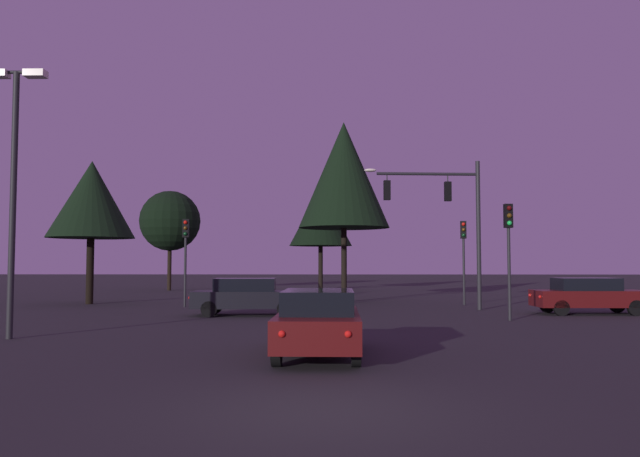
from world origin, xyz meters
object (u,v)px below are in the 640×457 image
at_px(car_nearside_lane, 319,321).
at_px(tree_behind_sign, 170,221).
at_px(tree_center_horizon, 344,175).
at_px(traffic_light_corner_left, 464,245).
at_px(traffic_signal_mast_arm, 447,209).
at_px(car_crossing_left, 248,296).
at_px(car_crossing_right, 589,295).
at_px(traffic_light_median, 509,238).
at_px(tree_left_far, 321,216).
at_px(tree_right_cluster, 91,200).
at_px(parking_lot_lamp_post, 14,166).
at_px(traffic_light_corner_right, 185,245).

height_order(car_nearside_lane, tree_behind_sign, tree_behind_sign).
distance_m(car_nearside_lane, tree_center_horizon, 20.62).
distance_m(traffic_light_corner_left, tree_behind_sign, 25.77).
bearing_deg(car_nearside_lane, traffic_signal_mast_arm, 68.14).
bearing_deg(car_crossing_left, tree_behind_sign, 112.07).
bearing_deg(car_crossing_right, tree_center_horizon, 142.44).
xyz_separation_m(traffic_signal_mast_arm, traffic_light_median, (1.32, -5.17, -1.55)).
bearing_deg(tree_left_far, traffic_light_median, -73.20).
xyz_separation_m(traffic_signal_mast_arm, car_crossing_left, (-8.77, -3.10, -3.85)).
distance_m(traffic_light_corner_left, traffic_light_median, 8.51).
xyz_separation_m(traffic_light_corner_left, car_nearside_lane, (-7.09, -17.39, -2.25)).
bearing_deg(traffic_light_corner_left, tree_behind_sign, 139.68).
bearing_deg(tree_center_horizon, traffic_signal_mast_arm, -50.15).
bearing_deg(traffic_signal_mast_arm, car_crossing_right, -22.05).
xyz_separation_m(tree_behind_sign, tree_right_cluster, (0.07, -16.15, 0.02)).
bearing_deg(traffic_signal_mast_arm, car_nearside_lane, -111.86).
bearing_deg(tree_center_horizon, tree_right_cluster, -172.43).
distance_m(car_crossing_left, tree_left_far, 23.48).
relative_size(car_crossing_left, tree_left_far, 0.58).
bearing_deg(car_crossing_left, tree_right_cluster, 143.38).
height_order(traffic_light_corner_left, car_crossing_left, traffic_light_corner_left).
height_order(tree_left_far, tree_right_cluster, tree_left_far).
bearing_deg(parking_lot_lamp_post, traffic_light_median, 20.34).
distance_m(traffic_signal_mast_arm, car_crossing_left, 10.07).
bearing_deg(traffic_light_corner_right, traffic_light_corner_left, 6.81).
distance_m(traffic_light_median, parking_lot_lamp_post, 16.92).
xyz_separation_m(traffic_signal_mast_arm, tree_behind_sign, (-18.11, 19.94, 0.83)).
height_order(car_nearside_lane, tree_right_cluster, tree_right_cluster).
relative_size(traffic_signal_mast_arm, parking_lot_lamp_post, 0.89).
bearing_deg(car_crossing_right, tree_right_cluster, 165.67).
relative_size(traffic_light_median, tree_left_far, 0.54).
bearing_deg(parking_lot_lamp_post, tree_center_horizon, 59.41).
bearing_deg(car_crossing_left, car_nearside_lane, -74.06).
bearing_deg(tree_center_horizon, car_nearside_lane, -92.90).
xyz_separation_m(car_crossing_right, tree_right_cluster, (-23.51, 6.00, 4.70)).
height_order(traffic_light_corner_left, tree_behind_sign, tree_behind_sign).
xyz_separation_m(tree_left_far, tree_center_horizon, (1.54, -14.13, 1.24)).
height_order(traffic_light_median, tree_right_cluster, tree_right_cluster).
bearing_deg(traffic_signal_mast_arm, tree_left_far, 107.44).
distance_m(traffic_signal_mast_arm, tree_right_cluster, 18.45).
height_order(traffic_light_median, car_crossing_right, traffic_light_median).
bearing_deg(traffic_light_corner_left, car_crossing_right, -54.06).
relative_size(traffic_light_corner_right, traffic_light_median, 0.99).
bearing_deg(tree_right_cluster, car_nearside_lane, -55.22).
xyz_separation_m(car_nearside_lane, parking_lot_lamp_post, (-8.81, 3.04, 4.12)).
bearing_deg(traffic_light_corner_right, tree_behind_sign, 107.06).
bearing_deg(car_crossing_right, car_nearside_lane, -133.19).
distance_m(traffic_light_corner_right, car_crossing_left, 6.46).
relative_size(traffic_light_corner_left, tree_behind_sign, 0.55).
bearing_deg(traffic_light_corner_right, tree_right_cluster, 159.05).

